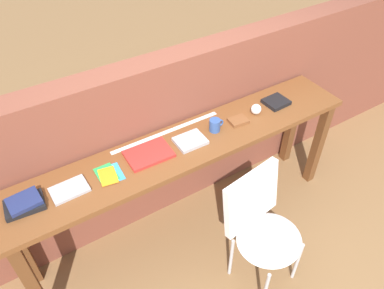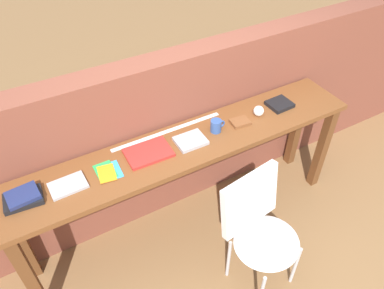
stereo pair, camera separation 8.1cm
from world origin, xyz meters
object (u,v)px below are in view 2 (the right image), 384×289
object	(u,v)px
chair_white_moulded	(260,228)
leather_journal_brown	(240,122)
mug	(216,126)
book_stack_leftmost	(23,198)
book_repair_rightmost	(280,104)
sports_ball_small	(259,111)
pamphlet_pile_colourful	(108,172)
book_open_centre	(148,153)
magazine_cycling	(68,185)

from	to	relation	value
chair_white_moulded	leather_journal_brown	world-z (taller)	leather_journal_brown
chair_white_moulded	mug	bearing A→B (deg)	86.87
book_stack_leftmost	mug	world-z (taller)	mug
book_repair_rightmost	sports_ball_small	bearing A→B (deg)	-178.29
pamphlet_pile_colourful	mug	distance (m)	0.79
book_open_centre	leather_journal_brown	world-z (taller)	leather_journal_brown
book_open_centre	mug	bearing A→B (deg)	-0.36
magazine_cycling	book_repair_rightmost	world-z (taller)	book_repair_rightmost
magazine_cycling	book_repair_rightmost	bearing A→B (deg)	-0.92
pamphlet_pile_colourful	mug	size ratio (longest dim) A/B	1.69
mug	book_repair_rightmost	world-z (taller)	mug
magazine_cycling	pamphlet_pile_colourful	bearing A→B (deg)	-2.32
pamphlet_pile_colourful	sports_ball_small	world-z (taller)	sports_ball_small
magazine_cycling	book_stack_leftmost	bearing A→B (deg)	174.81
chair_white_moulded	magazine_cycling	world-z (taller)	magazine_cycling
pamphlet_pile_colourful	mug	bearing A→B (deg)	0.69
book_stack_leftmost	book_repair_rightmost	bearing A→B (deg)	0.22
mug	sports_ball_small	size ratio (longest dim) A/B	1.45
book_open_centre	sports_ball_small	xyz separation A→B (m)	(0.86, -0.02, 0.03)
chair_white_moulded	pamphlet_pile_colourful	size ratio (longest dim) A/B	4.80
mug	leather_journal_brown	size ratio (longest dim) A/B	0.85
chair_white_moulded	mug	distance (m)	0.74
chair_white_moulded	sports_ball_small	xyz separation A→B (m)	(0.39, 0.62, 0.39)
pamphlet_pile_colourful	leather_journal_brown	xyz separation A→B (m)	(0.98, -0.00, 0.01)
book_stack_leftmost	magazine_cycling	size ratio (longest dim) A/B	1.06
book_open_centre	pamphlet_pile_colourful	bearing A→B (deg)	-172.93
book_stack_leftmost	leather_journal_brown	size ratio (longest dim) A/B	1.72
leather_journal_brown	book_repair_rightmost	xyz separation A→B (m)	(0.38, 0.03, 0.00)
book_stack_leftmost	sports_ball_small	size ratio (longest dim) A/B	2.95
chair_white_moulded	sports_ball_small	distance (m)	0.83
book_open_centre	mug	world-z (taller)	mug
chair_white_moulded	book_repair_rightmost	distance (m)	0.95
leather_journal_brown	sports_ball_small	xyz separation A→B (m)	(0.17, 0.01, 0.03)
mug	sports_ball_small	bearing A→B (deg)	0.12
leather_journal_brown	book_repair_rightmost	size ratio (longest dim) A/B	0.76
pamphlet_pile_colourful	chair_white_moulded	bearing A→B (deg)	-38.93
mug	sports_ball_small	world-z (taller)	mug
book_open_centre	sports_ball_small	size ratio (longest dim) A/B	3.83
book_stack_leftmost	book_repair_rightmost	world-z (taller)	book_stack_leftmost
chair_white_moulded	book_repair_rightmost	xyz separation A→B (m)	(0.60, 0.63, 0.37)
book_stack_leftmost	mug	bearing A→B (deg)	-0.37
pamphlet_pile_colourful	book_open_centre	xyz separation A→B (m)	(0.29, 0.03, 0.01)
magazine_cycling	mug	distance (m)	1.03
chair_white_moulded	book_stack_leftmost	xyz separation A→B (m)	(-1.24, 0.63, 0.38)
pamphlet_pile_colourful	leather_journal_brown	distance (m)	0.98
mug	book_repair_rightmost	distance (m)	0.57
book_stack_leftmost	mug	size ratio (longest dim) A/B	2.04
book_stack_leftmost	sports_ball_small	world-z (taller)	sports_ball_small
book_stack_leftmost	mug	distance (m)	1.28
chair_white_moulded	book_repair_rightmost	world-z (taller)	book_repair_rightmost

